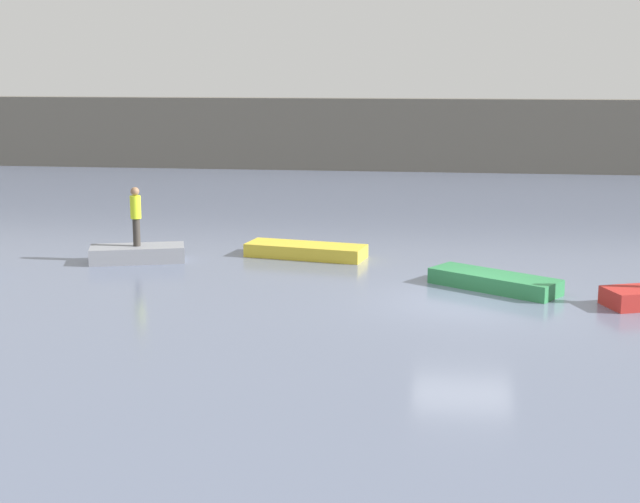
{
  "coord_description": "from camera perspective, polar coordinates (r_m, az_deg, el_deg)",
  "views": [
    {
      "loc": [
        -0.69,
        -22.89,
        5.93
      ],
      "look_at": [
        -4.18,
        3.84,
        0.41
      ],
      "focal_mm": 52.15,
      "sensor_mm": 36.0,
      "label": 1
    }
  ],
  "objects": [
    {
      "name": "ground_plane",
      "position": [
        23.66,
        8.89,
        -3.09
      ],
      "size": [
        120.0,
        120.0,
        0.0
      ],
      "primitive_type": "plane",
      "color": "slate"
    },
    {
      "name": "embankment_wall",
      "position": [
        51.71,
        8.24,
        7.07
      ],
      "size": [
        80.0,
        1.2,
        3.96
      ],
      "primitive_type": "cube",
      "color": "#666056",
      "rests_on": "ground_plane"
    },
    {
      "name": "rowboat_grey",
      "position": [
        28.58,
        -11.14,
        -0.13
      ],
      "size": [
        3.01,
        1.9,
        0.48
      ],
      "primitive_type": "cube",
      "rotation": [
        0.0,
        0.0,
        0.29
      ],
      "color": "gray",
      "rests_on": "ground_plane"
    },
    {
      "name": "rowboat_yellow",
      "position": [
        28.69,
        -0.88,
        0.05
      ],
      "size": [
        3.83,
        1.86,
        0.41
      ],
      "primitive_type": "cube",
      "rotation": [
        0.0,
        0.0,
        -0.19
      ],
      "color": "gold",
      "rests_on": "ground_plane"
    },
    {
      "name": "rowboat_green",
      "position": [
        25.07,
        10.64,
        -1.82
      ],
      "size": [
        3.54,
        2.83,
        0.42
      ],
      "primitive_type": "cube",
      "rotation": [
        0.0,
        0.0,
        -0.57
      ],
      "color": "#2D7F47",
      "rests_on": "ground_plane"
    },
    {
      "name": "person_hiviz_shirt",
      "position": [
        28.36,
        -11.24,
        2.33
      ],
      "size": [
        0.32,
        0.32,
        1.79
      ],
      "color": "#38332D",
      "rests_on": "rowboat_grey"
    }
  ]
}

